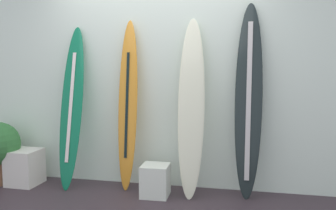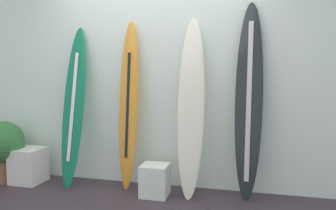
# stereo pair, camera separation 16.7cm
# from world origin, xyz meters

# --- Properties ---
(wall_back) EXTENTS (7.20, 0.20, 2.80)m
(wall_back) POSITION_xyz_m (0.00, 1.30, 1.40)
(wall_back) COLOR white
(wall_back) RESTS_ON ground
(surfboard_emerald) EXTENTS (0.27, 0.46, 1.91)m
(surfboard_emerald) POSITION_xyz_m (-0.96, 0.95, 0.96)
(surfboard_emerald) COLOR #11714A
(surfboard_emerald) RESTS_ON ground
(surfboard_sunset) EXTENTS (0.23, 0.30, 1.97)m
(surfboard_sunset) POSITION_xyz_m (-0.28, 1.02, 0.97)
(surfboard_sunset) COLOR orange
(surfboard_sunset) RESTS_ON ground
(surfboard_ivory) EXTENTS (0.31, 0.43, 1.97)m
(surfboard_ivory) POSITION_xyz_m (0.47, 0.95, 0.97)
(surfboard_ivory) COLOR #E9E9C8
(surfboard_ivory) RESTS_ON ground
(surfboard_charcoal) EXTENTS (0.31, 0.33, 2.12)m
(surfboard_charcoal) POSITION_xyz_m (1.08, 1.03, 1.05)
(surfboard_charcoal) COLOR #202929
(surfboard_charcoal) RESTS_ON ground
(display_block_left) EXTENTS (0.36, 0.36, 0.43)m
(display_block_left) POSITION_xyz_m (-1.56, 0.87, 0.21)
(display_block_left) COLOR silver
(display_block_left) RESTS_ON ground
(display_block_center) EXTENTS (0.30, 0.30, 0.35)m
(display_block_center) POSITION_xyz_m (0.09, 0.82, 0.17)
(display_block_center) COLOR white
(display_block_center) RESTS_ON ground
(potted_plant) EXTENTS (0.53, 0.53, 0.76)m
(potted_plant) POSITION_xyz_m (-1.88, 0.82, 0.46)
(potted_plant) COLOR brown
(potted_plant) RESTS_ON ground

